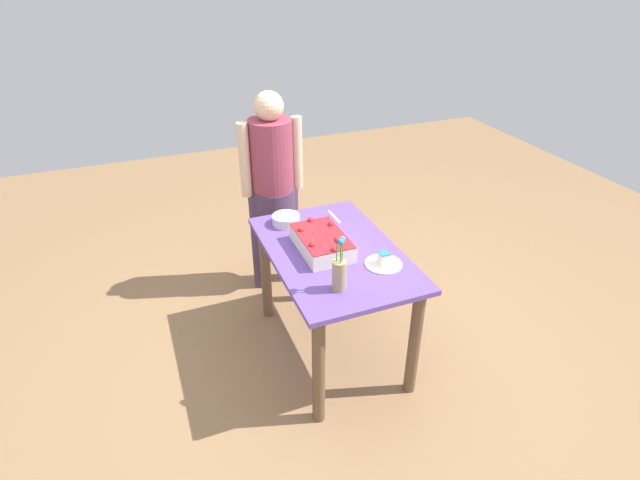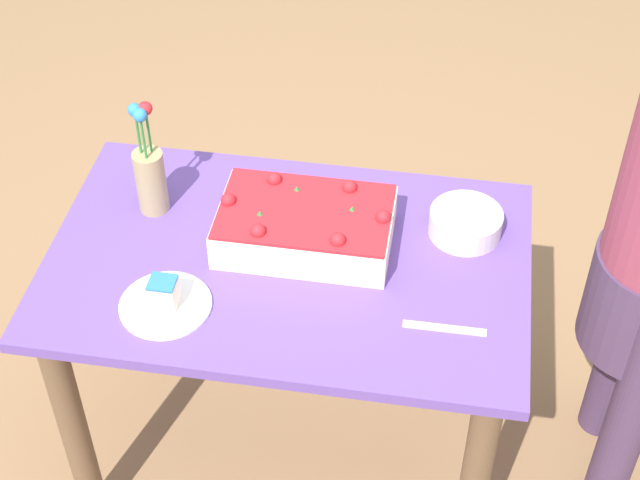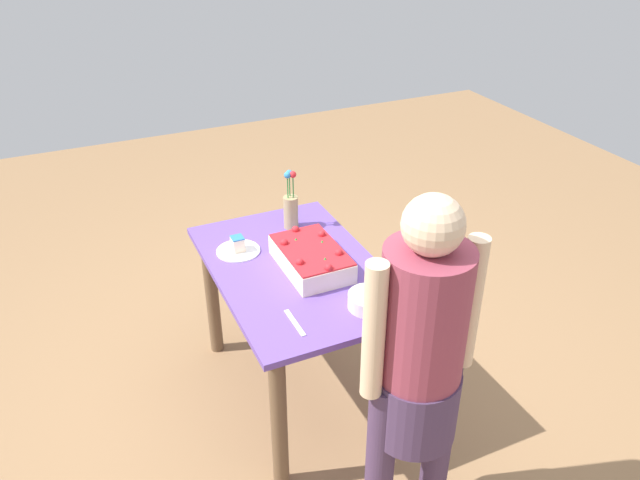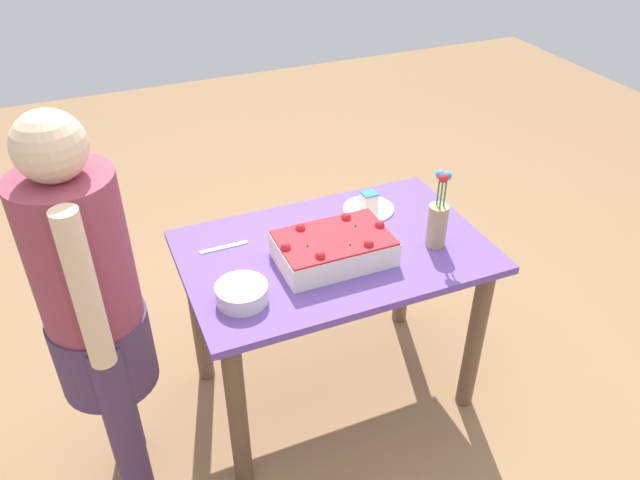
{
  "view_description": "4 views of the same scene",
  "coord_description": "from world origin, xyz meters",
  "px_view_note": "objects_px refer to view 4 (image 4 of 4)",
  "views": [
    {
      "loc": [
        2.27,
        -0.99,
        2.29
      ],
      "look_at": [
        -0.06,
        -0.06,
        0.81
      ],
      "focal_mm": 28.0,
      "sensor_mm": 36.0,
      "label": 1
    },
    {
      "loc": [
        -0.35,
        1.63,
        2.37
      ],
      "look_at": [
        -0.08,
        0.01,
        0.83
      ],
      "focal_mm": 55.0,
      "sensor_mm": 36.0,
      "label": 2
    },
    {
      "loc": [
        -2.24,
        0.9,
        2.3
      ],
      "look_at": [
        -0.03,
        -0.11,
        0.89
      ],
      "focal_mm": 35.0,
      "sensor_mm": 36.0,
      "label": 3
    },
    {
      "loc": [
        -0.79,
        -1.74,
        2.11
      ],
      "look_at": [
        -0.06,
        0.01,
        0.8
      ],
      "focal_mm": 35.0,
      "sensor_mm": 36.0,
      "label": 4
    }
  ],
  "objects_px": {
    "cake_knife": "(224,247)",
    "person_standing": "(92,303)",
    "serving_plate_with_slice": "(369,205)",
    "flower_vase": "(438,220)",
    "sheet_cake": "(334,248)",
    "fruit_bowl": "(242,293)"
  },
  "relations": [
    {
      "from": "cake_knife",
      "to": "person_standing",
      "type": "relative_size",
      "value": 0.12
    },
    {
      "from": "serving_plate_with_slice",
      "to": "flower_vase",
      "type": "bearing_deg",
      "value": -69.62
    },
    {
      "from": "sheet_cake",
      "to": "flower_vase",
      "type": "height_order",
      "value": "flower_vase"
    },
    {
      "from": "fruit_bowl",
      "to": "serving_plate_with_slice",
      "type": "bearing_deg",
      "value": 28.75
    },
    {
      "from": "cake_knife",
      "to": "fruit_bowl",
      "type": "distance_m",
      "value": 0.32
    },
    {
      "from": "serving_plate_with_slice",
      "to": "fruit_bowl",
      "type": "height_order",
      "value": "serving_plate_with_slice"
    },
    {
      "from": "sheet_cake",
      "to": "cake_knife",
      "type": "distance_m",
      "value": 0.42
    },
    {
      "from": "cake_knife",
      "to": "fruit_bowl",
      "type": "bearing_deg",
      "value": 85.03
    },
    {
      "from": "flower_vase",
      "to": "person_standing",
      "type": "bearing_deg",
      "value": 179.01
    },
    {
      "from": "serving_plate_with_slice",
      "to": "person_standing",
      "type": "distance_m",
      "value": 1.15
    },
    {
      "from": "flower_vase",
      "to": "person_standing",
      "type": "height_order",
      "value": "person_standing"
    },
    {
      "from": "sheet_cake",
      "to": "flower_vase",
      "type": "distance_m",
      "value": 0.4
    },
    {
      "from": "serving_plate_with_slice",
      "to": "fruit_bowl",
      "type": "xyz_separation_m",
      "value": [
        -0.65,
        -0.36,
        0.01
      ]
    },
    {
      "from": "serving_plate_with_slice",
      "to": "fruit_bowl",
      "type": "distance_m",
      "value": 0.74
    },
    {
      "from": "sheet_cake",
      "to": "person_standing",
      "type": "height_order",
      "value": "person_standing"
    },
    {
      "from": "flower_vase",
      "to": "fruit_bowl",
      "type": "distance_m",
      "value": 0.77
    },
    {
      "from": "cake_knife",
      "to": "sheet_cake",
      "type": "bearing_deg",
      "value": 146.53
    },
    {
      "from": "sheet_cake",
      "to": "person_standing",
      "type": "xyz_separation_m",
      "value": [
        -0.84,
        -0.04,
        0.04
      ]
    },
    {
      "from": "cake_knife",
      "to": "fruit_bowl",
      "type": "relative_size",
      "value": 1.04
    },
    {
      "from": "cake_knife",
      "to": "person_standing",
      "type": "bearing_deg",
      "value": 28.24
    },
    {
      "from": "sheet_cake",
      "to": "flower_vase",
      "type": "bearing_deg",
      "value": -8.8
    },
    {
      "from": "flower_vase",
      "to": "fruit_bowl",
      "type": "relative_size",
      "value": 1.76
    }
  ]
}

